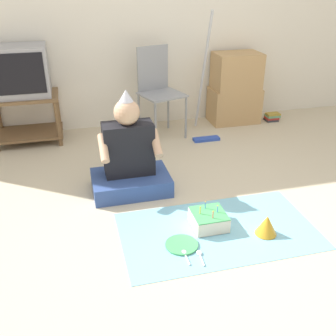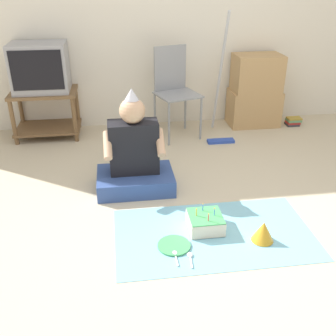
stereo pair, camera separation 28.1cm
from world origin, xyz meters
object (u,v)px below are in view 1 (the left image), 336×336
(person_seated, at_px, (130,160))
(tv, at_px, (19,71))
(cardboard_box_stack, at_px, (235,89))
(book_pile, at_px, (272,117))
(folding_chair, at_px, (158,86))
(paper_plate, at_px, (182,245))
(dust_mop, at_px, (204,102))
(party_hat_blue, at_px, (267,225))
(birthday_cake, at_px, (209,219))

(person_seated, bearing_deg, tv, 123.88)
(cardboard_box_stack, relative_size, book_pile, 4.75)
(folding_chair, height_order, cardboard_box_stack, folding_chair)
(book_pile, xyz_separation_m, paper_plate, (-1.70, -2.01, -0.03))
(folding_chair, distance_m, dust_mop, 0.51)
(person_seated, height_order, party_hat_blue, person_seated)
(cardboard_box_stack, distance_m, birthday_cake, 2.22)
(cardboard_box_stack, bearing_deg, book_pile, -12.41)
(party_hat_blue, distance_m, paper_plate, 0.60)
(folding_chair, distance_m, person_seated, 1.25)
(party_hat_blue, bearing_deg, dust_mop, 85.04)
(person_seated, xyz_separation_m, party_hat_blue, (0.79, -0.84, -0.19))
(tv, height_order, cardboard_box_stack, tv)
(cardboard_box_stack, relative_size, paper_plate, 3.68)
(dust_mop, xyz_separation_m, book_pile, (0.96, 0.27, -0.34))
(cardboard_box_stack, height_order, person_seated, person_seated)
(cardboard_box_stack, xyz_separation_m, paper_plate, (-1.25, -2.11, -0.38))
(folding_chair, bearing_deg, party_hat_blue, -81.43)
(folding_chair, height_order, party_hat_blue, folding_chair)
(folding_chair, relative_size, person_seated, 1.12)
(book_pile, distance_m, party_hat_blue, 2.32)
(dust_mop, bearing_deg, paper_plate, -113.18)
(book_pile, distance_m, birthday_cake, 2.36)
(tv, distance_m, person_seated, 1.60)
(folding_chair, distance_m, cardboard_box_stack, 0.98)
(folding_chair, height_order, paper_plate, folding_chair)
(tv, height_order, folding_chair, tv)
(birthday_cake, distance_m, paper_plate, 0.30)
(tv, relative_size, dust_mop, 0.43)
(folding_chair, xyz_separation_m, person_seated, (-0.50, -1.12, -0.27))
(tv, relative_size, paper_plate, 2.54)
(tv, xyz_separation_m, folding_chair, (1.35, -0.15, -0.20))
(tv, height_order, paper_plate, tv)
(book_pile, bearing_deg, folding_chair, -177.24)
(birthday_cake, xyz_separation_m, paper_plate, (-0.24, -0.16, -0.05))
(party_hat_blue, height_order, paper_plate, party_hat_blue)
(cardboard_box_stack, height_order, birthday_cake, cardboard_box_stack)
(folding_chair, distance_m, party_hat_blue, 2.04)
(dust_mop, height_order, paper_plate, dust_mop)
(cardboard_box_stack, relative_size, party_hat_blue, 5.34)
(birthday_cake, bearing_deg, party_hat_blue, -27.56)
(folding_chair, bearing_deg, person_seated, -113.88)
(dust_mop, bearing_deg, person_seated, -135.79)
(party_hat_blue, bearing_deg, tv, 127.88)
(paper_plate, bearing_deg, tv, 116.63)
(tv, relative_size, person_seated, 0.66)
(folding_chair, xyz_separation_m, dust_mop, (0.45, -0.20, -0.15))
(party_hat_blue, bearing_deg, birthday_cake, 152.44)
(book_pile, bearing_deg, paper_plate, -130.25)
(tv, xyz_separation_m, person_seated, (0.85, -1.27, -0.47))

